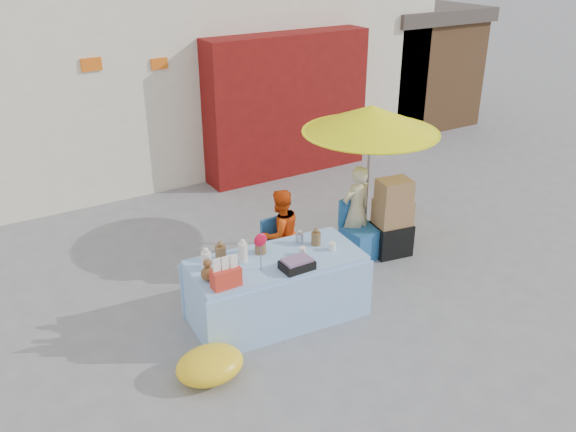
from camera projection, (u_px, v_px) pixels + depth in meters
ground at (314, 306)px, 7.55m from camera, size 80.00×80.00×0.00m
market_table at (276, 287)px, 7.18m from camera, size 2.13×1.15×1.24m
chair_left at (285, 263)px, 8.03m from camera, size 0.52×0.51×0.85m
chair_right at (361, 240)px, 8.62m from camera, size 0.52×0.51×0.85m
vendor_orange at (280, 234)px, 7.98m from camera, size 0.64×0.52×1.24m
vendor_beige at (356, 210)px, 8.56m from camera, size 0.50×0.35×1.32m
umbrella at (371, 120)px, 8.29m from camera, size 1.90×1.90×2.09m
box_stack at (392, 220)px, 8.58m from camera, size 0.58×0.50×1.14m
tarp_bundle at (210, 365)px, 6.27m from camera, size 0.74×0.60×0.32m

